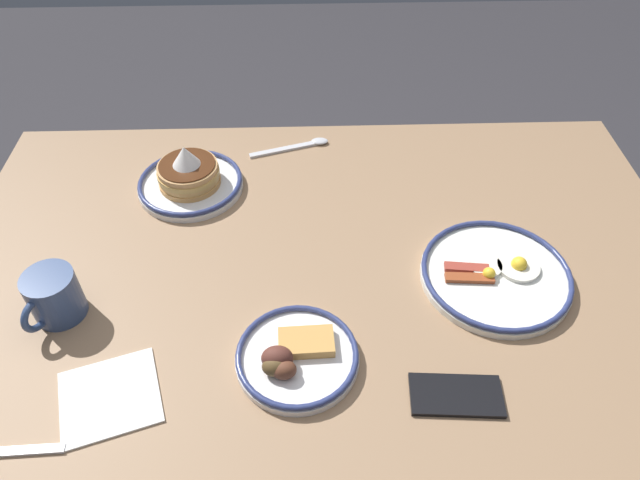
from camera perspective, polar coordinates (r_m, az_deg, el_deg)
name	(u,v)px	position (r m, az deg, el deg)	size (l,w,h in m)	color
ground_plane	(322,450)	(1.74, 0.16, -19.80)	(6.00, 6.00, 0.00)	#343236
dining_table	(322,291)	(1.16, 0.23, -5.04)	(1.43, 0.95, 0.76)	#977454
plate_near_main	(496,274)	(1.13, 16.81, -3.22)	(0.28, 0.28, 0.04)	white
plate_center_pancakes	(190,178)	(1.29, -12.62, 5.90)	(0.23, 0.23, 0.11)	white
plate_far_companion	(295,357)	(0.97, -2.44, -11.30)	(0.20, 0.20, 0.05)	white
coffee_mug	(53,296)	(1.10, -24.61, -5.00)	(0.09, 0.12, 0.09)	#334772
cell_phone	(456,395)	(0.96, 13.15, -14.54)	(0.14, 0.07, 0.01)	black
paper_napkin	(110,397)	(1.00, -19.85, -14.21)	(0.15, 0.14, 0.00)	white
fork_near	(0,452)	(1.01, -28.78, -17.71)	(0.18, 0.02, 0.01)	silver
tea_spoon	(300,146)	(1.39, -1.93, 9.20)	(0.19, 0.07, 0.01)	silver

